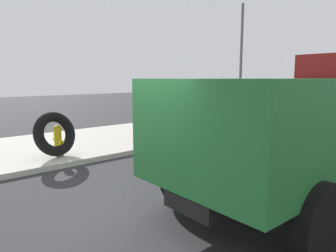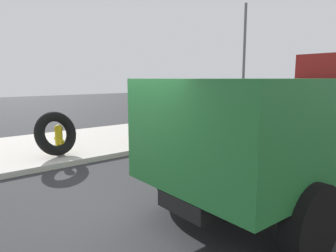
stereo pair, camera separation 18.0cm
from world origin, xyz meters
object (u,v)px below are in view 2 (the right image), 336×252
at_px(loose_tire, 56,133).
at_px(street_light_pole, 244,67).
at_px(stop_sign, 148,102).
at_px(dump_truck_green, 315,117).
at_px(fire_hydrant, 59,138).

xyz_separation_m(loose_tire, street_light_pole, (8.44, -0.35, 2.08)).
distance_m(loose_tire, stop_sign, 3.19).
height_order(stop_sign, dump_truck_green, dump_truck_green).
height_order(loose_tire, street_light_pole, street_light_pole).
bearing_deg(loose_tire, dump_truck_green, -62.61).
distance_m(stop_sign, street_light_pole, 5.53).
xyz_separation_m(fire_hydrant, dump_truck_green, (2.97, -6.21, 0.99)).
height_order(fire_hydrant, stop_sign, stop_sign).
relative_size(loose_tire, dump_truck_green, 0.18).
distance_m(loose_tire, street_light_pole, 8.70).
distance_m(fire_hydrant, dump_truck_green, 6.96).
bearing_deg(stop_sign, street_light_pole, 0.27).
distance_m(stop_sign, dump_truck_green, 5.65).
bearing_deg(fire_hydrant, street_light_pole, -3.68).
bearing_deg(street_light_pole, stop_sign, -179.73).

